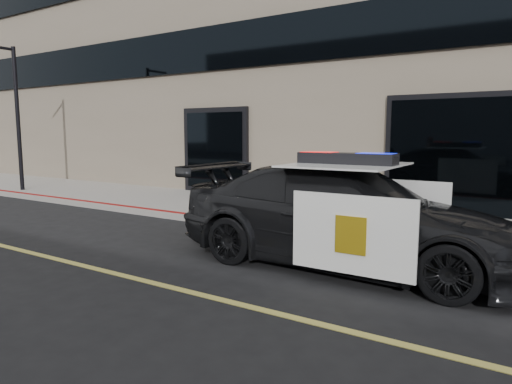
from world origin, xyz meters
The scene contains 5 objects.
ground centered at (0.00, 0.00, 0.00)m, with size 120.00×120.00×0.00m, color black.
sidewalk_n centered at (0.00, 5.25, 0.07)m, with size 60.00×3.50×0.15m, color gray.
police_car centered at (-1.86, 2.20, 0.76)m, with size 2.43×5.23×1.70m.
fire_hydrant centered at (-5.04, 4.13, 0.55)m, with size 0.39×0.54×0.86m.
street_light centered at (-13.70, 4.00, 2.64)m, with size 0.13×1.15×4.51m.
Camera 1 is at (0.66, -4.18, 1.99)m, focal length 32.00 mm.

